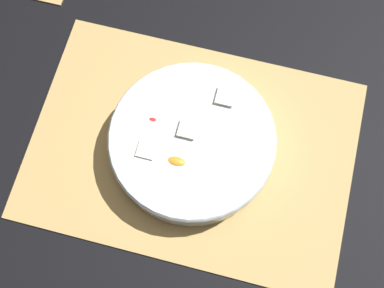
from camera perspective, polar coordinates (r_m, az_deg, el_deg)
ground_plane at (r=0.85m, az=0.00°, el=-0.58°), size 6.00×6.00×0.00m
bamboo_mat_center at (r=0.85m, az=0.00°, el=-0.52°), size 0.51×0.36×0.01m
fruit_salad_bowl at (r=0.82m, az=0.02°, el=0.20°), size 0.26×0.26×0.06m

